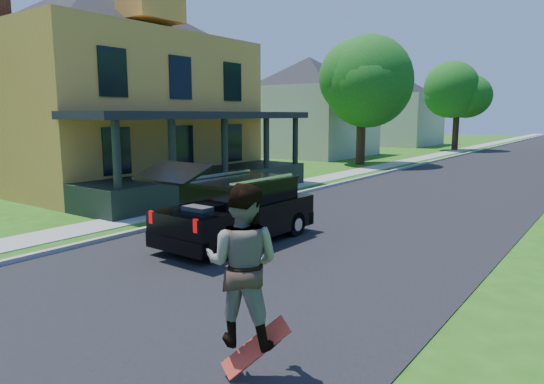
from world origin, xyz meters
The scene contains 13 objects.
ground centered at (0.00, 0.00, 0.00)m, with size 140.00×140.00×0.00m, color #245911.
street centered at (0.00, 20.00, 0.00)m, with size 8.00×120.00×0.02m, color black.
curb centered at (-4.05, 20.00, 0.00)m, with size 0.15×120.00×0.12m, color #9D9D98.
sidewalk centered at (-5.60, 20.00, 0.00)m, with size 1.30×120.00×0.03m, color #9B9B93.
front_walk centered at (-9.50, 6.00, 0.00)m, with size 6.50×1.20×0.03m, color #9B9B93.
main_house centered at (-12.80, 5.99, 4.92)m, with size 15.56×15.56×10.10m.
neighbor_house_mid centered at (-13.50, 24.00, 4.19)m, with size 12.78×12.78×8.30m.
neighbor_house_far centered at (-13.50, 40.00, 4.19)m, with size 12.78×12.78×8.30m.
black_suv centered at (-1.40, 1.50, 0.78)m, with size 1.77×4.42×2.04m.
skateboarder centered at (2.50, -3.00, 1.34)m, with size 1.10×0.98×1.86m.
skateboard centered at (2.70, -3.02, 0.37)m, with size 0.72×0.55×0.71m.
tree_left_mid centered at (-7.27, 19.99, 5.30)m, with size 6.04×5.75×8.03m.
tree_left_far centered at (-6.13, 35.83, 5.08)m, with size 6.40×6.12×7.69m.
Camera 1 is at (5.91, -7.08, 3.02)m, focal length 32.00 mm.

